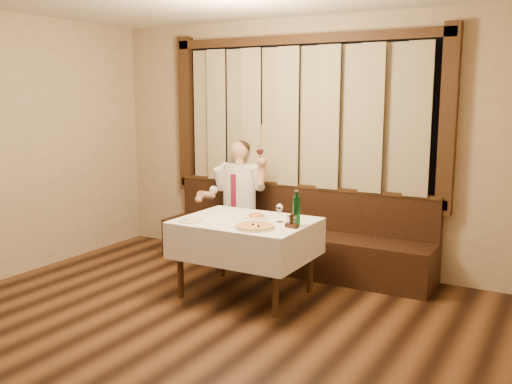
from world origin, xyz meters
The scene contains 10 objects.
room centered at (0.00, 0.97, 1.50)m, with size 5.01×6.01×2.81m.
banquette centered at (0.00, 2.72, 0.31)m, with size 3.20×0.61×0.94m.
dining_table centered at (0.00, 1.70, 0.65)m, with size 1.27×0.97×0.76m.
pizza centered at (0.25, 1.44, 0.77)m, with size 0.37×0.37×0.04m.
pasta_red centered at (0.04, 1.84, 0.79)m, with size 0.25×0.25×0.08m.
pasta_cream centered at (-0.43, 1.39, 0.79)m, with size 0.24×0.24×0.08m.
green_bottle centered at (0.53, 1.72, 0.90)m, with size 0.07×0.07×0.33m.
table_wine_glass centered at (0.33, 1.78, 0.89)m, with size 0.07×0.07×0.18m.
cruet_caddy centered at (0.53, 1.63, 0.80)m, with size 0.13×0.08×0.13m.
seated_man centered at (-0.68, 2.63, 0.83)m, with size 0.79×0.59×1.43m.
Camera 1 is at (2.75, -2.93, 1.96)m, focal length 40.00 mm.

